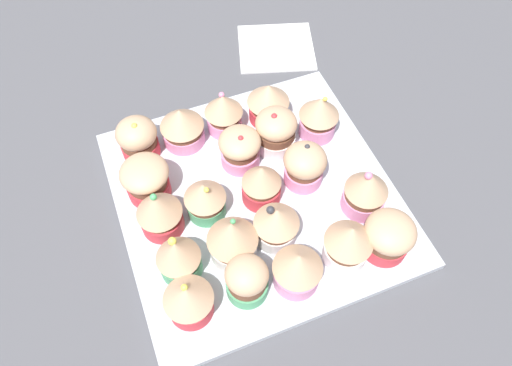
{
  "coord_description": "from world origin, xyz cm",
  "views": [
    {
      "loc": [
        33.37,
        -13.16,
        59.09
      ],
      "look_at": [
        0.0,
        0.0,
        4.2
      ],
      "focal_mm": 34.03,
      "sensor_mm": 36.0,
      "label": 1
    }
  ],
  "objects_px": {
    "cupcake_10": "(239,148)",
    "cupcake_15": "(276,131)",
    "cupcake_1": "(146,179)",
    "cupcake_17": "(348,242)",
    "cupcake_11": "(261,183)",
    "napkin": "(276,47)",
    "cupcake_13": "(295,269)",
    "cupcake_4": "(189,299)",
    "cupcake_16": "(304,164)",
    "cupcake_20": "(388,236)",
    "cupcake_12": "(273,225)",
    "cupcake_0": "(138,138)",
    "cupcake_18": "(319,115)",
    "cupcake_8": "(247,279)",
    "cupcake_6": "(206,200)",
    "cupcake_3": "(178,257)",
    "cupcake_9": "(224,111)",
    "cupcake_7": "(232,239)",
    "baking_tray": "(256,197)",
    "cupcake_5": "(182,125)",
    "cupcake_19": "(366,191)",
    "cupcake_2": "(159,212)",
    "cupcake_14": "(268,101)"
  },
  "relations": [
    {
      "from": "cupcake_16",
      "to": "cupcake_20",
      "type": "distance_m",
      "value": 0.15
    },
    {
      "from": "cupcake_4",
      "to": "cupcake_20",
      "type": "relative_size",
      "value": 1.06
    },
    {
      "from": "cupcake_16",
      "to": "cupcake_6",
      "type": "bearing_deg",
      "value": -87.79
    },
    {
      "from": "baking_tray",
      "to": "cupcake_15",
      "type": "xyz_separation_m",
      "value": [
        -0.07,
        0.06,
        0.04
      ]
    },
    {
      "from": "cupcake_8",
      "to": "cupcake_9",
      "type": "relative_size",
      "value": 0.9
    },
    {
      "from": "cupcake_10",
      "to": "cupcake_15",
      "type": "bearing_deg",
      "value": 98.41
    },
    {
      "from": "cupcake_3",
      "to": "cupcake_17",
      "type": "bearing_deg",
      "value": 73.63
    },
    {
      "from": "cupcake_7",
      "to": "cupcake_14",
      "type": "height_order",
      "value": "cupcake_7"
    },
    {
      "from": "cupcake_8",
      "to": "cupcake_15",
      "type": "bearing_deg",
      "value": 148.61
    },
    {
      "from": "cupcake_0",
      "to": "cupcake_19",
      "type": "relative_size",
      "value": 0.88
    },
    {
      "from": "cupcake_7",
      "to": "cupcake_17",
      "type": "xyz_separation_m",
      "value": [
        0.06,
        0.13,
        -0.0
      ]
    },
    {
      "from": "cupcake_11",
      "to": "napkin",
      "type": "xyz_separation_m",
      "value": [
        -0.29,
        0.14,
        -0.04
      ]
    },
    {
      "from": "baking_tray",
      "to": "cupcake_15",
      "type": "bearing_deg",
      "value": 140.38
    },
    {
      "from": "cupcake_4",
      "to": "cupcake_16",
      "type": "bearing_deg",
      "value": 121.66
    },
    {
      "from": "cupcake_11",
      "to": "cupcake_12",
      "type": "distance_m",
      "value": 0.07
    },
    {
      "from": "cupcake_13",
      "to": "cupcake_14",
      "type": "distance_m",
      "value": 0.27
    },
    {
      "from": "cupcake_0",
      "to": "cupcake_1",
      "type": "relative_size",
      "value": 1.03
    },
    {
      "from": "cupcake_7",
      "to": "cupcake_9",
      "type": "xyz_separation_m",
      "value": [
        -0.2,
        0.06,
        -0.0
      ]
    },
    {
      "from": "cupcake_7",
      "to": "napkin",
      "type": "bearing_deg",
      "value": 149.34
    },
    {
      "from": "cupcake_11",
      "to": "cupcake_16",
      "type": "xyz_separation_m",
      "value": [
        -0.01,
        0.07,
        -0.0
      ]
    },
    {
      "from": "cupcake_9",
      "to": "cupcake_15",
      "type": "height_order",
      "value": "cupcake_9"
    },
    {
      "from": "cupcake_2",
      "to": "cupcake_13",
      "type": "xyz_separation_m",
      "value": [
        0.14,
        0.13,
        -0.0
      ]
    },
    {
      "from": "cupcake_10",
      "to": "cupcake_15",
      "type": "distance_m",
      "value": 0.06
    },
    {
      "from": "cupcake_3",
      "to": "cupcake_8",
      "type": "height_order",
      "value": "cupcake_3"
    },
    {
      "from": "cupcake_8",
      "to": "cupcake_16",
      "type": "xyz_separation_m",
      "value": [
        -0.13,
        0.13,
        0.0
      ]
    },
    {
      "from": "cupcake_15",
      "to": "cupcake_18",
      "type": "relative_size",
      "value": 0.94
    },
    {
      "from": "cupcake_4",
      "to": "napkin",
      "type": "xyz_separation_m",
      "value": [
        -0.4,
        0.28,
        -0.04
      ]
    },
    {
      "from": "cupcake_0",
      "to": "cupcake_9",
      "type": "distance_m",
      "value": 0.13
    },
    {
      "from": "cupcake_2",
      "to": "baking_tray",
      "type": "bearing_deg",
      "value": 90.33
    },
    {
      "from": "cupcake_4",
      "to": "cupcake_14",
      "type": "bearing_deg",
      "value": 141.01
    },
    {
      "from": "cupcake_11",
      "to": "cupcake_17",
      "type": "xyz_separation_m",
      "value": [
        0.12,
        0.07,
        0.0
      ]
    },
    {
      "from": "cupcake_1",
      "to": "cupcake_2",
      "type": "height_order",
      "value": "cupcake_2"
    },
    {
      "from": "cupcake_3",
      "to": "cupcake_13",
      "type": "bearing_deg",
      "value": 62.04
    },
    {
      "from": "cupcake_10",
      "to": "cupcake_1",
      "type": "bearing_deg",
      "value": -88.45
    },
    {
      "from": "cupcake_10",
      "to": "napkin",
      "type": "xyz_separation_m",
      "value": [
        -0.22,
        0.15,
        -0.04
      ]
    },
    {
      "from": "cupcake_13",
      "to": "cupcake_15",
      "type": "bearing_deg",
      "value": 163.14
    },
    {
      "from": "cupcake_1",
      "to": "cupcake_17",
      "type": "relative_size",
      "value": 0.89
    },
    {
      "from": "cupcake_0",
      "to": "cupcake_15",
      "type": "relative_size",
      "value": 0.95
    },
    {
      "from": "cupcake_20",
      "to": "cupcake_0",
      "type": "bearing_deg",
      "value": -136.34
    },
    {
      "from": "cupcake_4",
      "to": "cupcake_17",
      "type": "xyz_separation_m",
      "value": [
        0.0,
        0.2,
        0.0
      ]
    },
    {
      "from": "cupcake_5",
      "to": "cupcake_19",
      "type": "bearing_deg",
      "value": 44.19
    },
    {
      "from": "cupcake_0",
      "to": "cupcake_4",
      "type": "xyz_separation_m",
      "value": [
        0.26,
        -0.0,
        0.0
      ]
    },
    {
      "from": "cupcake_6",
      "to": "cupcake_12",
      "type": "relative_size",
      "value": 0.93
    },
    {
      "from": "cupcake_2",
      "to": "cupcake_4",
      "type": "distance_m",
      "value": 0.12
    },
    {
      "from": "cupcake_17",
      "to": "napkin",
      "type": "height_order",
      "value": "cupcake_17"
    },
    {
      "from": "cupcake_11",
      "to": "cupcake_9",
      "type": "bearing_deg",
      "value": -178.23
    },
    {
      "from": "cupcake_19",
      "to": "napkin",
      "type": "distance_m",
      "value": 0.35
    },
    {
      "from": "cupcake_18",
      "to": "cupcake_10",
      "type": "bearing_deg",
      "value": -86.0
    },
    {
      "from": "cupcake_1",
      "to": "cupcake_7",
      "type": "relative_size",
      "value": 0.81
    },
    {
      "from": "cupcake_11",
      "to": "napkin",
      "type": "distance_m",
      "value": 0.32
    }
  ]
}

